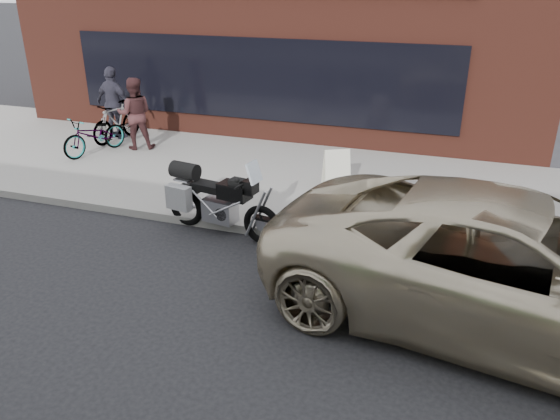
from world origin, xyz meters
TOP-DOWN VIEW (x-y plane):
  - ground at (0.00, 0.00)m, footprint 120.00×120.00m
  - near_sidewalk at (0.00, 7.00)m, footprint 44.00×6.00m
  - storefront at (-2.00, 13.98)m, footprint 14.00×10.07m
  - motorcycle at (-0.83, 3.90)m, footprint 2.23×0.78m
  - minivan at (3.84, 2.60)m, footprint 6.55×3.84m
  - bicycle_front at (-5.22, 6.66)m, footprint 1.08×1.82m
  - bicycle_rear at (-5.33, 7.75)m, footprint 0.75×1.72m
  - sandwich_sign at (0.75, 6.25)m, footprint 0.66×0.65m
  - cafe_patron_left at (-4.50, 7.34)m, footprint 1.05×0.97m
  - cafe_patron_right at (-5.50, 7.96)m, footprint 1.14×0.63m

SIDE VIEW (x-z plane):
  - ground at x=0.00m, z-range 0.00..0.00m
  - near_sidewalk at x=0.00m, z-range 0.00..0.15m
  - sandwich_sign at x=0.75m, z-range 0.15..0.96m
  - bicycle_front at x=-5.22m, z-range 0.15..1.05m
  - motorcycle at x=-0.83m, z-range -0.10..1.32m
  - bicycle_rear at x=-5.33m, z-range 0.15..1.15m
  - minivan at x=3.84m, z-range 0.00..1.71m
  - cafe_patron_left at x=-4.50m, z-range 0.15..1.88m
  - cafe_patron_right at x=-5.50m, z-range 0.15..1.99m
  - storefront at x=-2.00m, z-range 0.00..4.50m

